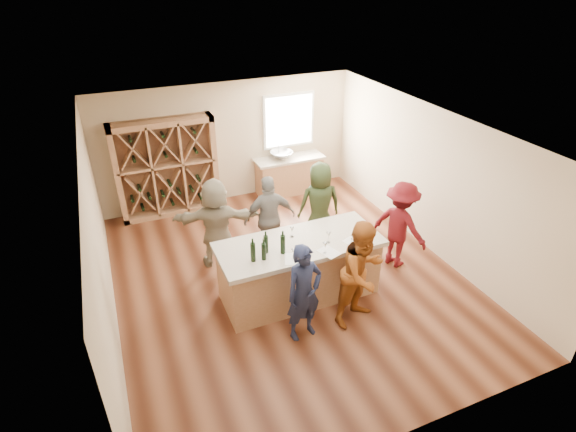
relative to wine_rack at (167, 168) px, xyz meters
name	(u,v)px	position (x,y,z in m)	size (l,w,h in m)	color
floor	(287,278)	(1.50, -3.27, -1.15)	(6.00, 7.00, 0.10)	brown
ceiling	(287,127)	(1.50, -3.27, 1.75)	(6.00, 7.00, 0.10)	white
wall_back	(228,142)	(1.50, 0.28, 0.30)	(6.00, 0.10, 2.80)	#C8B391
wall_front	(416,358)	(1.50, -6.82, 0.30)	(6.00, 0.10, 2.80)	#C8B391
wall_left	(96,249)	(-1.55, -3.27, 0.30)	(0.10, 7.00, 2.80)	#C8B391
wall_right	(433,180)	(4.55, -3.27, 0.30)	(0.10, 7.00, 2.80)	#C8B391
window_frame	(289,121)	(3.00, 0.20, 0.65)	(1.30, 0.06, 1.30)	white
window_pane	(289,121)	(3.00, 0.17, 0.65)	(1.18, 0.01, 1.18)	white
wine_rack	(167,168)	(0.00, 0.00, 0.00)	(2.20, 0.45, 2.20)	#A2724D
back_counter_base	(289,176)	(2.90, -0.07, -0.67)	(1.60, 0.58, 0.86)	#A2724D
back_counter_top	(289,159)	(2.90, -0.07, -0.21)	(1.70, 0.62, 0.06)	#B8AB98
sink	(282,155)	(2.70, -0.07, -0.09)	(0.54, 0.54, 0.19)	silver
faucet	(279,150)	(2.70, 0.11, -0.03)	(0.02, 0.02, 0.30)	silver
tasting_counter_base	(299,271)	(1.49, -3.83, -0.60)	(2.60, 1.00, 1.00)	#A2724D
tasting_counter_top	(300,244)	(1.49, -3.83, -0.06)	(2.72, 1.12, 0.08)	#B8AB98
wine_bottle_a	(253,252)	(0.62, -4.03, 0.14)	(0.08, 0.08, 0.32)	black
wine_bottle_b	(264,251)	(0.78, -4.05, 0.12)	(0.07, 0.07, 0.29)	black
wine_bottle_c	(266,244)	(0.88, -3.89, 0.13)	(0.07, 0.07, 0.30)	black
wine_bottle_d	(283,244)	(1.12, -4.01, 0.14)	(0.08, 0.08, 0.32)	black
wine_glass_a	(293,255)	(1.20, -4.23, 0.07)	(0.07, 0.07, 0.18)	white
wine_glass_b	(325,248)	(1.73, -4.26, 0.08)	(0.08, 0.08, 0.20)	white
wine_glass_c	(352,244)	(2.19, -4.31, 0.07)	(0.06, 0.06, 0.17)	white
wine_glass_d	(328,237)	(1.91, -4.01, 0.08)	(0.07, 0.07, 0.20)	white
wine_glass_e	(360,233)	(2.47, -4.09, 0.08)	(0.07, 0.07, 0.19)	white
tasting_menu_a	(292,259)	(1.19, -4.21, -0.02)	(0.23, 0.32, 0.00)	white
tasting_menu_b	(329,252)	(1.80, -4.27, -0.02)	(0.24, 0.33, 0.00)	white
tasting_menu_c	(353,242)	(2.29, -4.17, -0.02)	(0.22, 0.31, 0.00)	white
person_near_left	(304,293)	(1.16, -4.73, -0.29)	(0.59, 0.43, 1.62)	#191E38
person_near_right	(362,273)	(2.14, -4.74, -0.21)	(0.87, 0.48, 1.78)	#994C19
person_server	(400,225)	(3.57, -3.69, -0.25)	(1.10, 0.51, 1.70)	#590F14
person_far_mid	(270,218)	(1.46, -2.52, -0.25)	(1.00, 0.51, 1.70)	slate
person_far_right	(320,204)	(2.55, -2.43, -0.23)	(0.85, 0.55, 1.74)	#263319
person_far_left	(216,223)	(0.47, -2.36, -0.23)	(1.62, 0.58, 1.75)	gray
wine_glass_f	(292,232)	(1.44, -3.63, 0.07)	(0.07, 0.07, 0.18)	white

